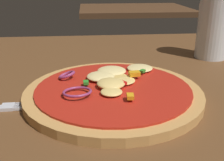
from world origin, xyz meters
name	(u,v)px	position (x,y,z in m)	size (l,w,h in m)	color
dining_table	(130,99)	(0.00, 0.00, 0.01)	(1.14, 0.90, 0.03)	brown
pizza	(113,91)	(-0.03, -0.02, 0.04)	(0.27, 0.27, 0.03)	tan
beer_glass	(213,28)	(0.21, 0.18, 0.10)	(0.07, 0.07, 0.15)	silver
background_table	(134,10)	(0.22, 1.24, 0.01)	(0.64, 0.50, 0.03)	#4C301C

